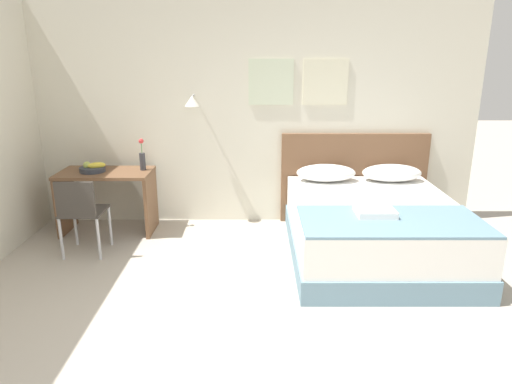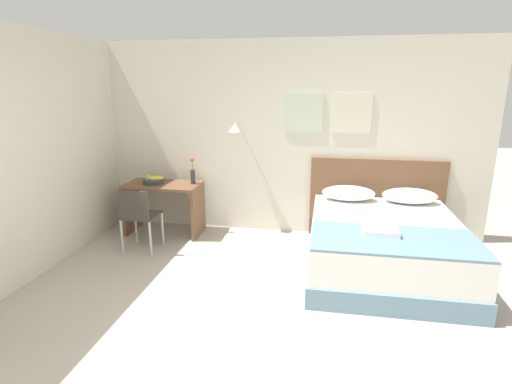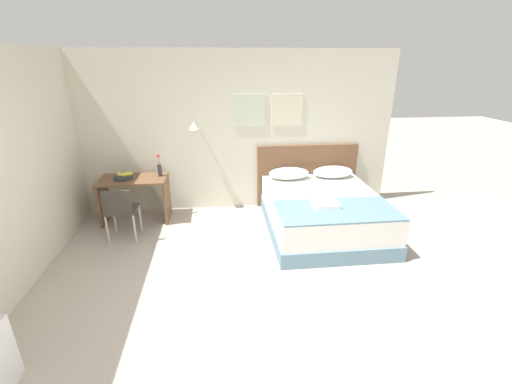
{
  "view_description": "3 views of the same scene",
  "coord_description": "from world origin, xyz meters",
  "px_view_note": "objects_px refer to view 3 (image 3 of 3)",
  "views": [
    {
      "loc": [
        0.18,
        -2.49,
        2.0
      ],
      "look_at": [
        0.19,
        1.52,
        0.79
      ],
      "focal_mm": 32.0,
      "sensor_mm": 36.0,
      "label": 1
    },
    {
      "loc": [
        0.68,
        -2.53,
        2.06
      ],
      "look_at": [
        -0.08,
        1.72,
        0.89
      ],
      "focal_mm": 28.0,
      "sensor_mm": 36.0,
      "label": 2
    },
    {
      "loc": [
        -0.17,
        -2.75,
        2.49
      ],
      "look_at": [
        0.32,
        1.62,
        0.77
      ],
      "focal_mm": 24.0,
      "sensor_mm": 36.0,
      "label": 3
    }
  ],
  "objects_px": {
    "pillow_right": "(333,172)",
    "folded_towel_near_foot": "(326,204)",
    "desk": "(134,192)",
    "desk_chair": "(120,209)",
    "fruit_bowl": "(123,176)",
    "pillow_left": "(289,173)",
    "throw_blanket": "(337,210)",
    "flower_vase": "(159,168)",
    "headboard": "(307,175)",
    "bed": "(323,213)"
  },
  "relations": [
    {
      "from": "flower_vase",
      "to": "pillow_right",
      "type": "bearing_deg",
      "value": 0.36
    },
    {
      "from": "folded_towel_near_foot",
      "to": "fruit_bowl",
      "type": "distance_m",
      "value": 3.14
    },
    {
      "from": "pillow_right",
      "to": "folded_towel_near_foot",
      "type": "relative_size",
      "value": 1.99
    },
    {
      "from": "pillow_right",
      "to": "desk_chair",
      "type": "xyz_separation_m",
      "value": [
        -3.35,
        -0.78,
        -0.19
      ]
    },
    {
      "from": "pillow_left",
      "to": "throw_blanket",
      "type": "xyz_separation_m",
      "value": [
        0.38,
        -1.37,
        -0.09
      ]
    },
    {
      "from": "pillow_right",
      "to": "fruit_bowl",
      "type": "relative_size",
      "value": 2.27
    },
    {
      "from": "folded_towel_near_foot",
      "to": "flower_vase",
      "type": "relative_size",
      "value": 0.94
    },
    {
      "from": "pillow_right",
      "to": "desk",
      "type": "height_order",
      "value": "pillow_right"
    },
    {
      "from": "headboard",
      "to": "fruit_bowl",
      "type": "bearing_deg",
      "value": -173.11
    },
    {
      "from": "flower_vase",
      "to": "desk",
      "type": "bearing_deg",
      "value": -170.59
    },
    {
      "from": "pillow_right",
      "to": "desk",
      "type": "relative_size",
      "value": 0.66
    },
    {
      "from": "headboard",
      "to": "pillow_right",
      "type": "relative_size",
      "value": 2.6
    },
    {
      "from": "pillow_left",
      "to": "throw_blanket",
      "type": "height_order",
      "value": "pillow_left"
    },
    {
      "from": "headboard",
      "to": "desk_chair",
      "type": "xyz_separation_m",
      "value": [
        -2.97,
        -1.04,
        -0.05
      ]
    },
    {
      "from": "bed",
      "to": "throw_blanket",
      "type": "distance_m",
      "value": 0.66
    },
    {
      "from": "desk",
      "to": "flower_vase",
      "type": "height_order",
      "value": "flower_vase"
    },
    {
      "from": "pillow_right",
      "to": "throw_blanket",
      "type": "distance_m",
      "value": 1.42
    },
    {
      "from": "bed",
      "to": "desk",
      "type": "height_order",
      "value": "desk"
    },
    {
      "from": "bed",
      "to": "throw_blanket",
      "type": "xyz_separation_m",
      "value": [
        0.0,
        -0.59,
        0.31
      ]
    },
    {
      "from": "fruit_bowl",
      "to": "pillow_left",
      "type": "bearing_deg",
      "value": 2.28
    },
    {
      "from": "throw_blanket",
      "to": "flower_vase",
      "type": "distance_m",
      "value": 2.85
    },
    {
      "from": "bed",
      "to": "throw_blanket",
      "type": "height_order",
      "value": "throw_blanket"
    },
    {
      "from": "desk",
      "to": "desk_chair",
      "type": "relative_size",
      "value": 1.26
    },
    {
      "from": "pillow_left",
      "to": "desk",
      "type": "height_order",
      "value": "pillow_left"
    },
    {
      "from": "bed",
      "to": "folded_towel_near_foot",
      "type": "bearing_deg",
      "value": -104.84
    },
    {
      "from": "desk",
      "to": "folded_towel_near_foot",
      "type": "bearing_deg",
      "value": -22.09
    },
    {
      "from": "bed",
      "to": "desk",
      "type": "bearing_deg",
      "value": 166.67
    },
    {
      "from": "folded_towel_near_foot",
      "to": "pillow_right",
      "type": "bearing_deg",
      "value": 67.8
    },
    {
      "from": "throw_blanket",
      "to": "desk_chair",
      "type": "bearing_deg",
      "value": 168.76
    },
    {
      "from": "bed",
      "to": "pillow_right",
      "type": "xyz_separation_m",
      "value": [
        0.38,
        0.78,
        0.39
      ]
    },
    {
      "from": "pillow_left",
      "to": "fruit_bowl",
      "type": "xyz_separation_m",
      "value": [
        -2.67,
        -0.11,
        0.08
      ]
    },
    {
      "from": "throw_blanket",
      "to": "pillow_right",
      "type": "bearing_deg",
      "value": 74.39
    },
    {
      "from": "folded_towel_near_foot",
      "to": "desk",
      "type": "distance_m",
      "value": 3.03
    },
    {
      "from": "bed",
      "to": "pillow_right",
      "type": "relative_size",
      "value": 2.96
    },
    {
      "from": "bed",
      "to": "pillow_right",
      "type": "distance_m",
      "value": 0.95
    },
    {
      "from": "pillow_left",
      "to": "flower_vase",
      "type": "height_order",
      "value": "flower_vase"
    },
    {
      "from": "folded_towel_near_foot",
      "to": "desk",
      "type": "xyz_separation_m",
      "value": [
        -2.8,
        1.14,
        -0.15
      ]
    },
    {
      "from": "headboard",
      "to": "throw_blanket",
      "type": "height_order",
      "value": "headboard"
    },
    {
      "from": "desk",
      "to": "pillow_left",
      "type": "bearing_deg",
      "value": 1.98
    },
    {
      "from": "folded_towel_near_foot",
      "to": "throw_blanket",
      "type": "bearing_deg",
      "value": -50.2
    },
    {
      "from": "folded_towel_near_foot",
      "to": "headboard",
      "type": "bearing_deg",
      "value": 85.46
    },
    {
      "from": "pillow_left",
      "to": "desk",
      "type": "bearing_deg",
      "value": -178.02
    },
    {
      "from": "throw_blanket",
      "to": "folded_towel_near_foot",
      "type": "height_order",
      "value": "folded_towel_near_foot"
    },
    {
      "from": "pillow_right",
      "to": "fruit_bowl",
      "type": "distance_m",
      "value": 3.44
    },
    {
      "from": "headboard",
      "to": "pillow_left",
      "type": "height_order",
      "value": "headboard"
    },
    {
      "from": "fruit_bowl",
      "to": "throw_blanket",
      "type": "bearing_deg",
      "value": -22.45
    },
    {
      "from": "desk",
      "to": "desk_chair",
      "type": "height_order",
      "value": "desk_chair"
    },
    {
      "from": "headboard",
      "to": "flower_vase",
      "type": "xyz_separation_m",
      "value": [
        -2.5,
        -0.28,
        0.32
      ]
    },
    {
      "from": "pillow_left",
      "to": "flower_vase",
      "type": "xyz_separation_m",
      "value": [
        -2.12,
        -0.02,
        0.18
      ]
    },
    {
      "from": "pillow_right",
      "to": "folded_towel_near_foot",
      "type": "height_order",
      "value": "pillow_right"
    }
  ]
}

